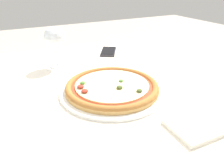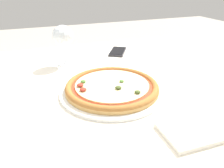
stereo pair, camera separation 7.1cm
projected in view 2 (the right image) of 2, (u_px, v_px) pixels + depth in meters
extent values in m
cube|color=brown|center=(68.00, 97.00, 0.74)|extent=(1.26, 0.97, 0.04)
cube|color=white|center=(68.00, 92.00, 0.73)|extent=(1.36, 1.07, 0.01)
cylinder|color=brown|center=(147.00, 102.00, 1.45)|extent=(0.06, 0.06, 0.71)
cylinder|color=white|center=(112.00, 91.00, 0.72)|extent=(0.34, 0.34, 0.01)
cylinder|color=tan|center=(112.00, 88.00, 0.72)|extent=(0.31, 0.31, 0.01)
torus|color=#A3662D|center=(112.00, 86.00, 0.72)|extent=(0.31, 0.31, 0.02)
cylinder|color=#BC381E|center=(112.00, 86.00, 0.71)|extent=(0.26, 0.26, 0.00)
cylinder|color=beige|center=(112.00, 85.00, 0.71)|extent=(0.24, 0.24, 0.00)
ellipsoid|color=#425123|center=(118.00, 88.00, 0.68)|extent=(0.02, 0.02, 0.01)
ellipsoid|color=#A83323|center=(83.00, 89.00, 0.67)|extent=(0.02, 0.02, 0.01)
ellipsoid|color=#4C7A33|center=(122.00, 81.00, 0.72)|extent=(0.01, 0.01, 0.01)
ellipsoid|color=#A83323|center=(80.00, 85.00, 0.69)|extent=(0.02, 0.02, 0.01)
ellipsoid|color=#4C7A33|center=(83.00, 81.00, 0.72)|extent=(0.02, 0.02, 0.01)
ellipsoid|color=#425123|center=(138.00, 92.00, 0.65)|extent=(0.02, 0.02, 0.01)
cylinder|color=silver|center=(66.00, 64.00, 0.96)|extent=(0.07, 0.07, 0.00)
cylinder|color=silver|center=(65.00, 54.00, 0.94)|extent=(0.01, 0.01, 0.08)
sphere|color=silver|center=(63.00, 36.00, 0.90)|extent=(0.09, 0.09, 0.09)
cube|color=#232328|center=(118.00, 52.00, 1.10)|extent=(0.13, 0.16, 0.01)
cube|color=black|center=(118.00, 50.00, 1.10)|extent=(0.12, 0.14, 0.00)
cube|color=silver|center=(192.00, 131.00, 0.53)|extent=(0.15, 0.12, 0.01)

